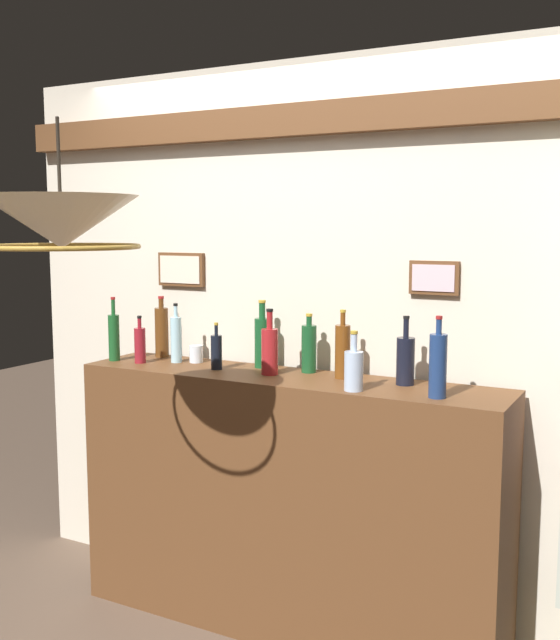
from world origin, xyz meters
The scene contains 16 objects.
panelled_rear_partition centered at (0.00, 1.10, 1.33)m, with size 3.21×0.15×2.53m.
bar_shelf_unit centered at (0.00, 0.82, 0.57)m, with size 1.93×0.40×1.15m, color brown.
liquor_bottle_rum centered at (-0.08, 0.82, 1.26)m, with size 0.07×0.07×0.29m.
liquor_bottle_rye centered at (-0.19, 0.95, 1.27)m, with size 0.07×0.07×0.31m.
liquor_bottle_whiskey centered at (0.05, 0.94, 1.26)m, with size 0.07×0.07×0.26m.
liquor_bottle_vermouth centered at (-0.75, 0.77, 1.23)m, with size 0.05×0.05×0.23m.
liquor_bottle_gin centered at (0.23, 0.90, 1.27)m, with size 0.07×0.07×0.29m.
liquor_bottle_amaro centered at (0.51, 0.90, 1.25)m, with size 0.07×0.07×0.28m.
liquor_bottle_bourbon centered at (-0.61, 0.87, 1.26)m, with size 0.05×0.05×0.28m.
liquor_bottle_tequila centered at (-0.77, 0.96, 1.27)m, with size 0.07×0.07×0.30m.
liquor_bottle_port centered at (0.37, 0.69, 1.23)m, with size 0.08×0.08×0.24m.
liquor_bottle_scotch centered at (-0.90, 0.76, 1.26)m, with size 0.05×0.05×0.31m.
liquor_bottle_vodka centered at (-0.35, 0.81, 1.23)m, with size 0.05×0.05×0.21m.
liquor_bottle_mezcal centered at (0.70, 0.73, 1.27)m, with size 0.07×0.07×0.31m.
glass_tumbler_rocks centered at (-0.53, 0.91, 1.19)m, with size 0.06×0.06×0.08m.
pendant_lamp centered at (-0.32, -0.15, 1.80)m, with size 0.52×0.52×0.43m.
Camera 1 is at (1.49, -1.99, 1.79)m, focal length 42.07 mm.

